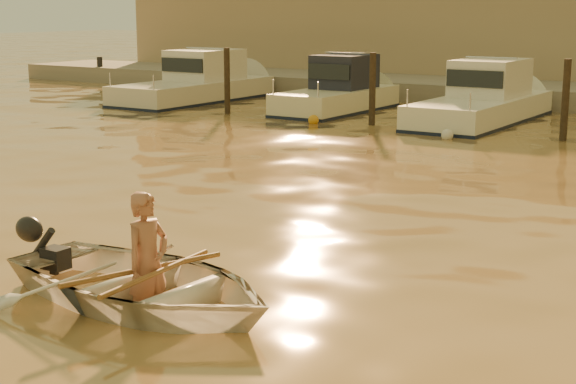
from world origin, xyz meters
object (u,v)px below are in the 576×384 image
Objects in this scene: moored_boat_0 at (194,83)px; moored_boat_1 at (336,92)px; dinghy at (142,283)px; moored_boat_2 at (481,100)px; person at (148,263)px.

moored_boat_0 is 5.68m from moored_boat_1.
moored_boat_0 is (-12.89, 16.98, 0.38)m from dinghy.
moored_boat_1 is (-7.21, 16.98, 0.38)m from dinghy.
moored_boat_0 and moored_boat_2 have the same top height.
person is 21.38m from moored_boat_0.
person is at bearing -81.38° from moored_boat_2.
person is (0.10, -0.01, 0.25)m from dinghy.
dinghy is 18.45m from moored_boat_1.
moored_boat_2 is (4.73, 0.00, 0.00)m from moored_boat_1.
moored_boat_0 is at bearing 180.00° from moored_boat_2.
dinghy is at bearing 90.00° from person.
moored_boat_1 reaches higher than dinghy.
dinghy is 21.32m from moored_boat_0.
person reaches higher than dinghy.
moored_boat_2 is at bearing 0.00° from moored_boat_0.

